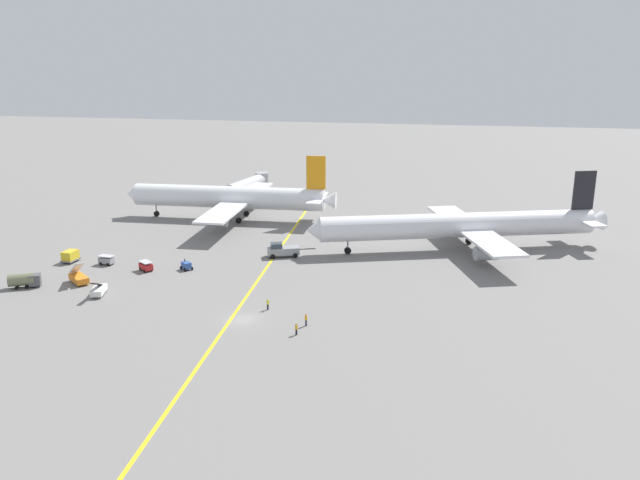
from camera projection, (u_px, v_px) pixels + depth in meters
ground_plane at (243, 320)px, 90.60m from camera, size 600.00×600.00×0.00m
taxiway_stripe at (248, 294)px, 100.52m from camera, size 10.03×119.66×0.01m
airliner_at_gate_left at (231, 198)px, 146.82m from camera, size 50.66×44.26×15.41m
airliner_being_pushed at (461, 226)px, 122.99m from camera, size 57.79×38.03×15.16m
pushback_tug at (282, 250)px, 119.53m from camera, size 9.00×4.58×3.02m
gse_stair_truck_yellow at (79, 277)px, 105.29m from camera, size 4.76×4.37×4.06m
gse_baggage_cart_trailing at (146, 266)px, 111.54m from camera, size 3.14×2.86×1.71m
gse_container_dolly_flat at (70, 256)px, 116.31m from camera, size 2.36×3.31×2.15m
gse_fuel_bowser_stubby at (25, 280)px, 103.12m from camera, size 5.21×3.98×2.40m
gse_baggage_cart_near_cluster at (106, 260)px, 114.92m from camera, size 2.84×1.77×1.71m
gse_belt_loader_portside at (99, 290)px, 99.97m from camera, size 2.86×5.07×3.02m
gse_gpu_cart_small at (186, 265)px, 112.08m from camera, size 2.64×2.56×1.90m
ground_crew_wing_walker_right at (268, 304)px, 93.99m from camera, size 0.48×0.36×1.74m
ground_crew_marshaller_foreground at (306, 320)px, 88.23m from camera, size 0.36×0.36×1.76m
ground_crew_ramp_agent_by_cones at (296, 329)px, 85.33m from camera, size 0.39×0.44×1.61m
jet_bridge at (250, 183)px, 167.46m from camera, size 6.40×20.09×6.31m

